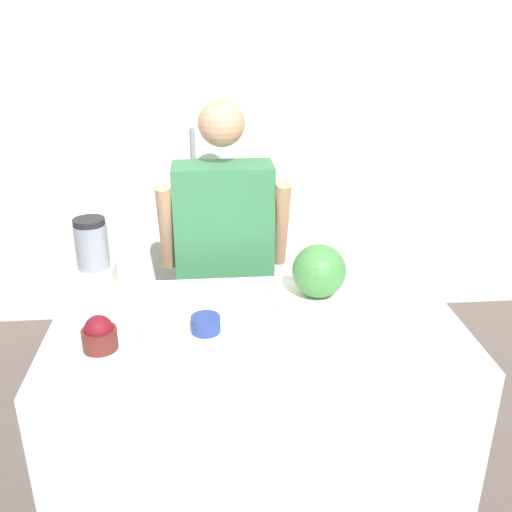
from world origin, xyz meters
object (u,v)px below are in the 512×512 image
watermelon (319,271)px  blender (94,261)px  bowl_cherries (99,334)px  bowl_cream (159,332)px  person (225,266)px  refrigerator (159,205)px  bowl_small_blue (206,324)px

watermelon → blender: blender is taller
bowl_cherries → bowl_cream: size_ratio=0.84×
person → bowl_cherries: bearing=-118.7°
bowl_cream → refrigerator: bearing=94.1°
watermelon → bowl_cream: 0.67m
person → refrigerator: bearing=118.1°
watermelon → bowl_small_blue: (-0.45, -0.22, -0.09)m
refrigerator → bowl_cream: 1.45m
person → bowl_small_blue: person is taller
refrigerator → person: bearing=-61.9°
bowl_small_blue → blender: 0.56m
bowl_cream → blender: blender is taller
refrigerator → blender: refrigerator is taller
bowl_cream → watermelon: bearing=23.4°
person → bowl_small_blue: bearing=-97.2°
blender → bowl_cream: bearing=-53.7°
watermelon → bowl_cream: (-0.61, -0.26, -0.09)m
refrigerator → bowl_small_blue: size_ratio=17.16×
bowl_cherries → bowl_cream: 0.20m
person → bowl_cream: (-0.25, -0.78, 0.11)m
refrigerator → bowl_small_blue: (0.26, -1.40, 0.00)m
person → bowl_small_blue: size_ratio=15.02×
person → bowl_cherries: 0.94m
refrigerator → bowl_cream: (0.10, -1.45, 0.00)m
watermelon → bowl_small_blue: watermelon is taller
refrigerator → watermelon: bearing=-59.1°
bowl_small_blue → watermelon: bearing=26.0°
person → watermelon: person is taller
bowl_cherries → person: bearing=61.3°
refrigerator → bowl_cherries: size_ratio=14.83×
bowl_small_blue → bowl_cream: bearing=-164.6°
refrigerator → person: (0.36, -0.67, -0.10)m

